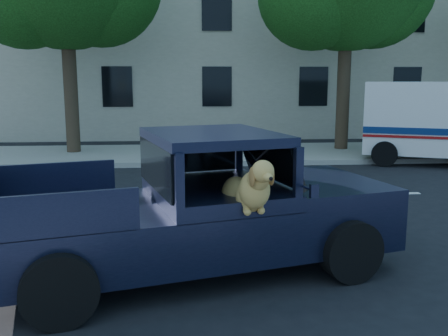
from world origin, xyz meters
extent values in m
plane|color=black|center=(0.00, 0.00, 0.00)|extent=(120.00, 120.00, 0.00)
cube|color=gray|center=(0.00, 9.20, 0.07)|extent=(60.00, 4.00, 0.15)
cylinder|color=#332619|center=(-4.00, 9.60, 2.20)|extent=(0.44, 0.44, 4.40)
cylinder|color=#332619|center=(5.00, 9.60, 2.20)|extent=(0.44, 0.44, 4.40)
cube|color=beige|center=(3.00, 16.50, 4.50)|extent=(26.00, 6.00, 9.00)
cube|color=black|center=(-0.29, -0.71, 0.62)|extent=(5.48, 3.24, 0.65)
cube|color=black|center=(1.47, -0.23, 1.03)|extent=(1.94, 2.29, 0.16)
cube|color=black|center=(-0.06, -0.64, 1.78)|extent=(1.97, 2.23, 0.12)
cube|color=black|center=(0.72, -0.44, 1.43)|extent=(0.68, 1.71, 0.56)
cube|color=black|center=(0.25, -1.02, 0.81)|extent=(0.67, 0.67, 0.38)
cube|color=black|center=(1.03, -1.63, 1.27)|extent=(0.11, 0.07, 0.16)
cube|color=silver|center=(7.24, 7.12, 0.58)|extent=(4.85, 3.59, 0.53)
cube|color=silver|center=(6.85, 7.29, 1.63)|extent=(4.08, 3.26, 1.58)
cube|color=navy|center=(6.45, 6.36, 1.05)|extent=(3.29, 1.44, 0.19)
cube|color=#9E0F0F|center=(6.45, 6.36, 0.88)|extent=(3.29, 1.44, 0.07)
camera|label=1|loc=(-0.44, -7.00, 2.51)|focal=40.00mm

